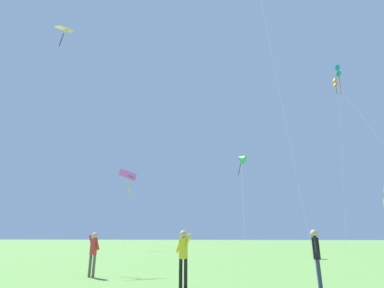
% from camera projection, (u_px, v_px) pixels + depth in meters
% --- Properties ---
extents(kite_teal_box, '(4.36, 4.73, 28.29)m').
position_uv_depth(kite_teal_box, '(338.00, 72.00, 47.93)').
color(kite_teal_box, teal).
rests_on(kite_teal_box, ground_plane).
extents(kite_orange_box, '(3.72, 8.76, 17.49)m').
position_uv_depth(kite_orange_box, '(337.00, 85.00, 30.59)').
color(kite_orange_box, orange).
rests_on(kite_orange_box, ground_plane).
extents(kite_pink_low, '(3.59, 6.19, 11.12)m').
position_uv_depth(kite_pink_low, '(128.00, 179.00, 42.20)').
color(kite_pink_low, pink).
rests_on(kite_pink_low, ground_plane).
extents(kite_yellow_diamond, '(2.26, 7.36, 20.87)m').
position_uv_depth(kite_yellow_diamond, '(60.00, 37.00, 27.19)').
color(kite_yellow_diamond, yellow).
rests_on(kite_yellow_diamond, ground_plane).
extents(kite_green_small, '(1.33, 7.60, 9.67)m').
position_uv_depth(kite_green_small, '(241.00, 159.00, 29.47)').
color(kite_green_small, green).
rests_on(kite_green_small, ground_plane).
extents(person_in_blue_jacket, '(0.58, 0.25, 1.79)m').
position_uv_depth(person_in_blue_jacket, '(183.00, 253.00, 9.82)').
color(person_in_blue_jacket, black).
rests_on(person_in_blue_jacket, ground_plane).
extents(person_with_spool, '(0.24, 0.58, 1.80)m').
position_uv_depth(person_with_spool, '(316.00, 253.00, 9.50)').
color(person_with_spool, '#2D3351').
rests_on(person_with_spool, ground_plane).
extents(person_foreground_watcher, '(0.57, 0.24, 1.75)m').
position_uv_depth(person_foreground_watcher, '(93.00, 250.00, 12.42)').
color(person_foreground_watcher, '#665B4C').
rests_on(person_foreground_watcher, ground_plane).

